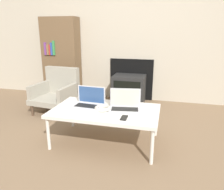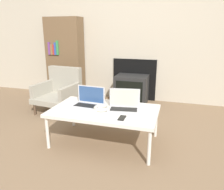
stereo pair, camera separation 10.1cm
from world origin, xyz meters
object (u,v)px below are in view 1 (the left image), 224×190
object	(u,v)px
headphones	(103,108)
laptop_left	(89,102)
phone	(124,118)
armchair	(58,90)
laptop_right	(125,105)
tv	(129,89)

from	to	relation	value
headphones	laptop_left	bearing A→B (deg)	156.76
headphones	phone	size ratio (longest dim) A/B	1.39
laptop_left	armchair	distance (m)	1.17
laptop_right	tv	size ratio (longest dim) A/B	0.68
laptop_left	phone	size ratio (longest dim) A/B	2.73
tv	headphones	bearing A→B (deg)	-90.83
laptop_right	armchair	size ratio (longest dim) A/B	0.56
armchair	laptop_left	bearing A→B (deg)	-37.46
laptop_right	headphones	xyz separation A→B (m)	(-0.24, -0.08, -0.03)
laptop_left	headphones	distance (m)	0.21
laptop_left	laptop_right	world-z (taller)	same
laptop_left	laptop_right	bearing A→B (deg)	4.00
tv	laptop_left	bearing A→B (deg)	-98.33
laptop_right	headphones	bearing A→B (deg)	-169.69
tv	armchair	xyz separation A→B (m)	(-1.05, -0.66, 0.08)
laptop_right	phone	distance (m)	0.26
laptop_right	armchair	xyz separation A→B (m)	(-1.27, 0.80, -0.13)
laptop_left	headphones	size ratio (longest dim) A/B	1.96
armchair	tv	bearing A→B (deg)	37.97
headphones	tv	distance (m)	1.55
laptop_left	tv	size ratio (longest dim) A/B	0.65
headphones	tv	bearing A→B (deg)	89.17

